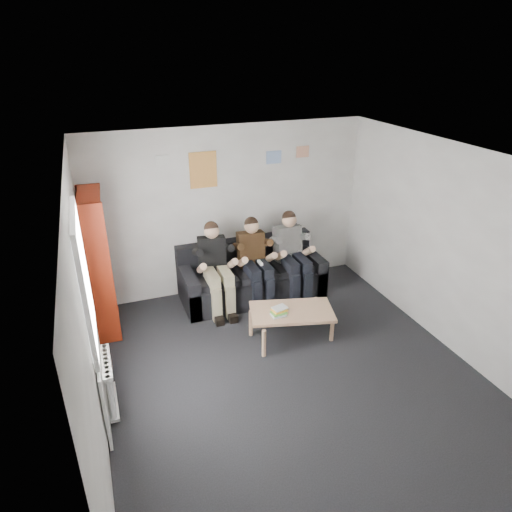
{
  "coord_description": "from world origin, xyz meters",
  "views": [
    {
      "loc": [
        -2.01,
        -4.13,
        3.8
      ],
      "look_at": [
        0.01,
        1.3,
        1.07
      ],
      "focal_mm": 32.0,
      "sensor_mm": 36.0,
      "label": 1
    }
  ],
  "objects_px": {
    "person_left": "(216,268)",
    "person_middle": "(256,262)",
    "coffee_table": "(292,314)",
    "sofa": "(251,277)",
    "bookshelf": "(100,264)",
    "person_right": "(293,256)"
  },
  "relations": [
    {
      "from": "person_left",
      "to": "person_middle",
      "type": "height_order",
      "value": "person_left"
    },
    {
      "from": "coffee_table",
      "to": "person_middle",
      "type": "distance_m",
      "value": 1.18
    },
    {
      "from": "coffee_table",
      "to": "person_middle",
      "type": "relative_size",
      "value": 0.82
    },
    {
      "from": "sofa",
      "to": "coffee_table",
      "type": "xyz_separation_m",
      "value": [
        0.11,
        -1.35,
        0.08
      ]
    },
    {
      "from": "bookshelf",
      "to": "person_right",
      "type": "height_order",
      "value": "bookshelf"
    },
    {
      "from": "coffee_table",
      "to": "person_middle",
      "type": "height_order",
      "value": "person_middle"
    },
    {
      "from": "bookshelf",
      "to": "person_right",
      "type": "bearing_deg",
      "value": 1.35
    },
    {
      "from": "sofa",
      "to": "person_middle",
      "type": "bearing_deg",
      "value": -90.0
    },
    {
      "from": "sofa",
      "to": "person_left",
      "type": "relative_size",
      "value": 1.65
    },
    {
      "from": "person_right",
      "to": "bookshelf",
      "type": "bearing_deg",
      "value": 173.09
    },
    {
      "from": "person_left",
      "to": "person_middle",
      "type": "xyz_separation_m",
      "value": [
        0.64,
        0.0,
        -0.0
      ]
    },
    {
      "from": "person_left",
      "to": "person_middle",
      "type": "distance_m",
      "value": 0.64
    },
    {
      "from": "coffee_table",
      "to": "person_right",
      "type": "distance_m",
      "value": 1.29
    },
    {
      "from": "sofa",
      "to": "person_right",
      "type": "xyz_separation_m",
      "value": [
        0.64,
        -0.21,
        0.37
      ]
    },
    {
      "from": "sofa",
      "to": "person_right",
      "type": "height_order",
      "value": "person_right"
    },
    {
      "from": "sofa",
      "to": "person_left",
      "type": "distance_m",
      "value": 0.76
    },
    {
      "from": "coffee_table",
      "to": "person_right",
      "type": "relative_size",
      "value": 0.81
    },
    {
      "from": "bookshelf",
      "to": "coffee_table",
      "type": "height_order",
      "value": "bookshelf"
    },
    {
      "from": "sofa",
      "to": "person_right",
      "type": "relative_size",
      "value": 1.64
    },
    {
      "from": "bookshelf",
      "to": "sofa",
      "type": "bearing_deg",
      "value": 6.11
    },
    {
      "from": "bookshelf",
      "to": "person_right",
      "type": "relative_size",
      "value": 1.46
    },
    {
      "from": "person_middle",
      "to": "person_right",
      "type": "relative_size",
      "value": 0.99
    }
  ]
}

